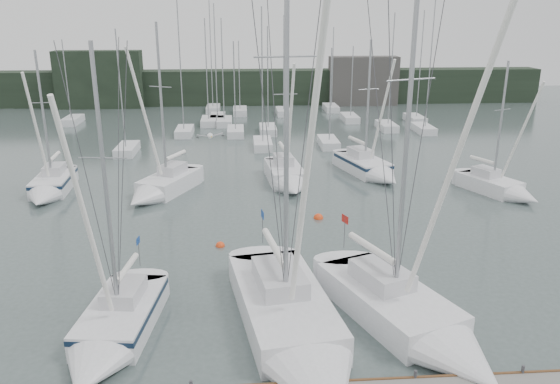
# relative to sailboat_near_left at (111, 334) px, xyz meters

# --- Properties ---
(ground) EXTENTS (160.00, 160.00, 0.00)m
(ground) POSITION_rel_sailboat_near_left_xyz_m (5.50, 0.67, -0.55)
(ground) COLOR #455351
(ground) RESTS_ON ground
(far_treeline) EXTENTS (90.00, 4.00, 5.00)m
(far_treeline) POSITION_rel_sailboat_near_left_xyz_m (5.50, 62.67, 1.95)
(far_treeline) COLOR black
(far_treeline) RESTS_ON ground
(far_building_left) EXTENTS (12.00, 3.00, 8.00)m
(far_building_left) POSITION_rel_sailboat_near_left_xyz_m (-14.50, 60.67, 3.45)
(far_building_left) COLOR black
(far_building_left) RESTS_ON ground
(far_building_right) EXTENTS (10.00, 3.00, 7.00)m
(far_building_right) POSITION_rel_sailboat_near_left_xyz_m (23.50, 60.67, 2.95)
(far_building_right) COLOR #43413E
(far_building_right) RESTS_ON ground
(mast_forest) EXTENTS (44.25, 27.89, 14.88)m
(mast_forest) POSITION_rel_sailboat_near_left_xyz_m (8.43, 45.07, -0.06)
(mast_forest) COLOR silver
(mast_forest) RESTS_ON ground
(sailboat_near_left) EXTENTS (3.58, 8.32, 12.88)m
(sailboat_near_left) POSITION_rel_sailboat_near_left_xyz_m (0.00, 0.00, 0.00)
(sailboat_near_left) COLOR silver
(sailboat_near_left) RESTS_ON ground
(sailboat_near_center) EXTENTS (5.35, 12.45, 19.32)m
(sailboat_near_center) POSITION_rel_sailboat_near_left_xyz_m (7.50, -0.91, 0.08)
(sailboat_near_center) COLOR silver
(sailboat_near_center) RESTS_ON ground
(sailboat_near_right) EXTENTS (6.73, 10.61, 17.73)m
(sailboat_near_right) POSITION_rel_sailboat_near_left_xyz_m (12.60, -0.32, 0.08)
(sailboat_near_right) COLOR silver
(sailboat_near_right) RESTS_ON ground
(sailboat_mid_a) EXTENTS (2.88, 7.54, 11.25)m
(sailboat_mid_a) POSITION_rel_sailboat_near_left_xyz_m (-8.87, 20.16, 0.04)
(sailboat_mid_a) COLOR silver
(sailboat_mid_a) RESTS_ON ground
(sailboat_mid_b) EXTENTS (5.59, 8.06, 13.19)m
(sailboat_mid_b) POSITION_rel_sailboat_near_left_xyz_m (-0.71, 19.32, 0.05)
(sailboat_mid_b) COLOR silver
(sailboat_mid_b) RESTS_ON ground
(sailboat_mid_c) EXTENTS (3.25, 7.60, 11.70)m
(sailboat_mid_c) POSITION_rel_sailboat_near_left_xyz_m (8.98, 21.09, 0.06)
(sailboat_mid_c) COLOR silver
(sailboat_mid_c) RESTS_ON ground
(sailboat_mid_d) EXTENTS (4.87, 8.57, 11.82)m
(sailboat_mid_d) POSITION_rel_sailboat_near_left_xyz_m (16.14, 23.40, 0.05)
(sailboat_mid_d) COLOR silver
(sailboat_mid_d) RESTS_ON ground
(sailboat_mid_e) EXTENTS (4.82, 6.96, 10.47)m
(sailboat_mid_e) POSITION_rel_sailboat_near_left_xyz_m (24.69, 17.61, -0.03)
(sailboat_mid_e) COLOR silver
(sailboat_mid_e) RESTS_ON ground
(buoy_a) EXTENTS (0.54, 0.54, 0.54)m
(buoy_a) POSITION_rel_sailboat_near_left_xyz_m (4.07, 9.80, -0.55)
(buoy_a) COLOR #EF4115
(buoy_a) RESTS_ON ground
(buoy_b) EXTENTS (0.64, 0.64, 0.64)m
(buoy_b) POSITION_rel_sailboat_near_left_xyz_m (10.41, 13.91, -0.55)
(buoy_b) COLOR #EF4115
(buoy_b) RESTS_ON ground
(seagull) EXTENTS (1.05, 0.51, 0.21)m
(seagull) POSITION_rel_sailboat_near_left_xyz_m (4.19, 2.15, 7.65)
(seagull) COLOR white
(seagull) RESTS_ON ground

